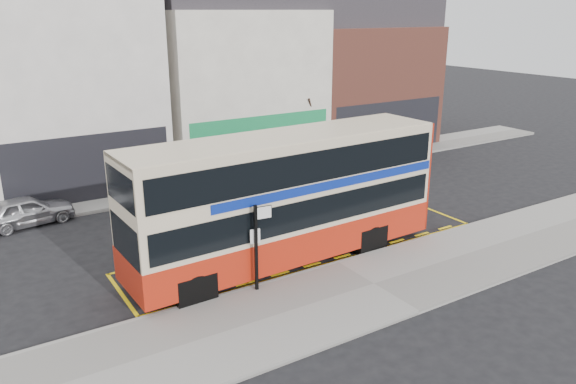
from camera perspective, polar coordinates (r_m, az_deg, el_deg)
ground at (r=20.09m, az=4.42°, el=-7.07°), size 120.00×120.00×0.00m
pavement at (r=18.46m, az=8.72°, el=-9.37°), size 40.00×4.00×0.15m
kerb at (r=19.79m, az=5.08°, el=-7.26°), size 40.00×0.15×0.15m
far_pavement at (r=29.04m, az=-8.54°, el=0.94°), size 50.00×3.00×0.15m
road_markings at (r=21.28m, az=1.86°, el=-5.53°), size 14.00×3.40×0.01m
terrace_left at (r=30.20m, az=-21.95°, el=10.70°), size 8.00×8.01×11.80m
terrace_green_shop at (r=33.05m, az=-6.16°, el=11.96°), size 9.00×8.01×11.30m
terrace_right at (r=37.91m, az=6.42°, el=11.96°), size 9.00×8.01×10.30m
double_decker_bus at (r=19.28m, az=-0.08°, el=-0.47°), size 11.46×3.00×4.55m
bus_stop_post at (r=17.21m, az=-3.10°, el=-4.77°), size 0.69×0.17×2.80m
car_silver at (r=25.46m, az=-25.03°, el=-1.75°), size 3.88×2.01×1.26m
car_grey at (r=27.18m, az=-3.07°, el=1.20°), size 4.07×1.84×1.30m
car_white at (r=30.44m, az=3.77°, el=3.25°), size 5.55×3.06×1.52m
street_tree_right at (r=32.00m, az=1.61°, el=8.80°), size 2.30×2.30×4.96m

